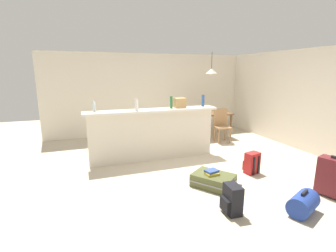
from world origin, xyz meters
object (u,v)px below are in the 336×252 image
(suitcase_flat_olive, at_px, (213,180))
(backpack_red, at_px, (252,163))
(bottle_green, at_px, (171,102))
(backpack_black, at_px, (232,200))
(book_stack, at_px, (212,172))
(dining_chair_near_partition, at_px, (221,124))
(bottle_clear, at_px, (94,107))
(pendant_lamp, at_px, (211,71))
(duffel_bag_blue, at_px, (303,204))
(dining_table, at_px, (211,116))
(grocery_bag, at_px, (180,103))
(suitcase_upright_maroon, at_px, (333,177))
(bottle_white, at_px, (137,105))
(bottle_blue, at_px, (203,101))

(suitcase_flat_olive, relative_size, backpack_red, 2.06)
(bottle_green, height_order, backpack_black, bottle_green)
(book_stack, bearing_deg, dining_chair_near_partition, 55.80)
(backpack_black, bearing_deg, book_stack, 80.48)
(backpack_red, relative_size, backpack_black, 1.00)
(bottle_clear, height_order, suitcase_flat_olive, bottle_clear)
(dining_chair_near_partition, distance_m, pendant_lamp, 1.56)
(backpack_red, relative_size, book_stack, 1.66)
(duffel_bag_blue, xyz_separation_m, book_stack, (-0.80, 1.17, 0.11))
(dining_table, relative_size, book_stack, 4.36)
(backpack_red, height_order, backpack_black, same)
(bottle_clear, xyz_separation_m, book_stack, (1.80, -1.74, -0.99))
(grocery_bag, xyz_separation_m, suitcase_flat_olive, (-0.04, -1.70, -1.14))
(pendant_lamp, xyz_separation_m, suitcase_upright_maroon, (0.06, -3.94, -1.63))
(bottle_white, bearing_deg, bottle_clear, 169.31)
(grocery_bag, height_order, suitcase_flat_olive, grocery_bag)
(grocery_bag, distance_m, pendant_lamp, 2.12)
(bottle_white, relative_size, bottle_green, 0.91)
(bottle_white, xyz_separation_m, pendant_lamp, (2.53, 1.42, 0.69))
(dining_chair_near_partition, relative_size, backpack_red, 2.21)
(bottle_clear, distance_m, book_stack, 2.69)
(bottle_green, distance_m, backpack_red, 2.12)
(duffel_bag_blue, bearing_deg, bottle_green, 108.41)
(bottle_white, relative_size, backpack_black, 0.59)
(bottle_clear, bearing_deg, grocery_bag, -1.46)
(grocery_bag, distance_m, backpack_black, 2.74)
(bottle_white, xyz_separation_m, dining_chair_near_partition, (2.59, 0.84, -0.75))
(grocery_bag, xyz_separation_m, book_stack, (-0.07, -1.69, -1.00))
(dining_table, bearing_deg, pendant_lamp, -174.11)
(dining_table, xyz_separation_m, dining_chair_near_partition, (0.01, -0.59, -0.13))
(bottle_green, relative_size, duffel_bag_blue, 0.49)
(bottle_blue, distance_m, pendant_lamp, 1.72)
(backpack_red, bearing_deg, backpack_black, -137.19)
(dining_table, relative_size, backpack_red, 2.62)
(suitcase_flat_olive, height_order, duffel_bag_blue, duffel_bag_blue)
(dining_chair_near_partition, bearing_deg, suitcase_flat_olive, -123.55)
(bottle_white, height_order, backpack_black, bottle_white)
(bottle_clear, distance_m, backpack_black, 3.23)
(suitcase_upright_maroon, height_order, duffel_bag_blue, suitcase_upright_maroon)
(grocery_bag, height_order, pendant_lamp, pendant_lamp)
(backpack_black, bearing_deg, dining_chair_near_partition, 61.23)
(dining_table, distance_m, dining_chair_near_partition, 0.60)
(dining_table, height_order, book_stack, dining_table)
(suitcase_flat_olive, xyz_separation_m, duffel_bag_blue, (0.76, -1.16, 0.04))
(bottle_green, distance_m, suitcase_upright_maroon, 3.29)
(dining_table, bearing_deg, duffel_bag_blue, -101.28)
(bottle_blue, xyz_separation_m, dining_chair_near_partition, (0.97, 0.71, -0.76))
(bottle_blue, distance_m, backpack_black, 2.87)
(bottle_white, height_order, book_stack, bottle_white)
(bottle_green, relative_size, pendant_lamp, 0.42)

